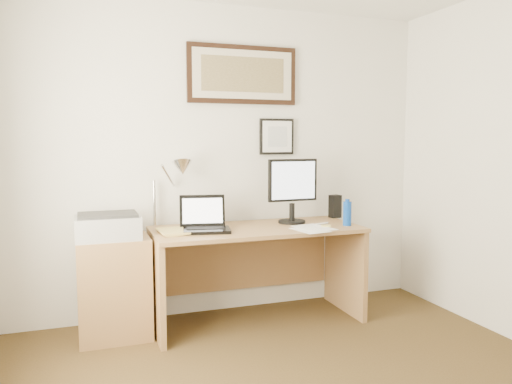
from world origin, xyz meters
name	(u,v)px	position (x,y,z in m)	size (l,w,h in m)	color
wall_back	(225,161)	(0.00, 2.00, 1.25)	(3.50, 0.02, 2.50)	white
side_cabinet	(114,288)	(-0.92, 1.68, 0.36)	(0.50, 0.40, 0.73)	olive
water_bottle	(347,214)	(0.85, 1.48, 0.84)	(0.07, 0.07, 0.19)	#0C3FA7
bottle_cap	(347,200)	(0.85, 1.48, 0.95)	(0.03, 0.03, 0.02)	#0C3FA7
speaker	(335,206)	(0.95, 1.86, 0.85)	(0.09, 0.08, 0.20)	black
paper_sheet_a	(310,230)	(0.49, 1.39, 0.75)	(0.20, 0.29, 0.00)	white
paper_sheet_b	(314,228)	(0.55, 1.45, 0.75)	(0.22, 0.32, 0.00)	white
sticky_pad	(326,226)	(0.67, 1.48, 0.76)	(0.07, 0.07, 0.01)	#E9D86E
marker_pen	(322,224)	(0.68, 1.57, 0.76)	(0.02, 0.02, 0.14)	white
book	(160,232)	(-0.60, 1.61, 0.76)	(0.21, 0.29, 0.02)	tan
desk	(253,255)	(0.15, 1.72, 0.51)	(1.60, 0.70, 0.75)	olive
laptop	(205,223)	(-0.26, 1.62, 0.81)	(0.38, 0.35, 0.26)	black
lcd_monitor	(293,187)	(0.49, 1.72, 1.04)	(0.42, 0.22, 0.52)	black
printer	(108,226)	(-0.95, 1.66, 0.82)	(0.44, 0.34, 0.18)	#A3A3A6
desk_lamp	(180,171)	(-0.41, 1.81, 1.19)	(0.29, 0.27, 0.53)	silver
picture_large	(243,75)	(0.15, 1.97, 1.95)	(0.92, 0.04, 0.47)	black
picture_small	(277,137)	(0.45, 1.97, 1.45)	(0.30, 0.03, 0.30)	black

